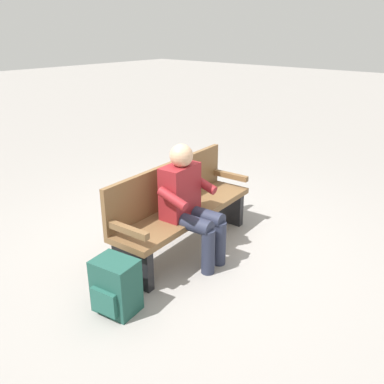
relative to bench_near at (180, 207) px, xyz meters
name	(u,v)px	position (x,y,z in m)	size (l,w,h in m)	color
ground_plane	(186,248)	(-0.01, 0.07, -0.46)	(40.00, 40.00, 0.00)	gray
bench_near	(180,207)	(0.00, 0.00, 0.00)	(1.83, 0.63, 0.90)	brown
person_seated	(189,202)	(0.14, 0.24, 0.17)	(0.59, 0.60, 1.18)	maroon
backpack	(116,286)	(1.13, 0.32, -0.23)	(0.34, 0.38, 0.46)	#1E4C42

